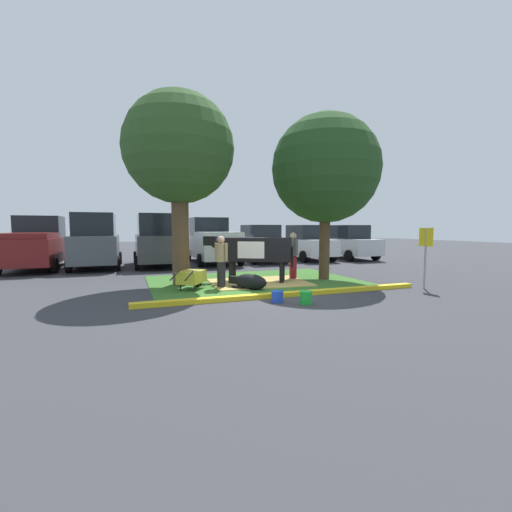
# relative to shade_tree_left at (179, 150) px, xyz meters

# --- Properties ---
(ground_plane) EXTENTS (80.00, 80.00, 0.00)m
(ground_plane) POSITION_rel_shade_tree_left_xyz_m (2.20, -2.59, -4.35)
(ground_plane) COLOR #38383D
(grass_island) EXTENTS (7.12, 5.15, 0.02)m
(grass_island) POSITION_rel_shade_tree_left_xyz_m (2.53, -0.20, -4.34)
(grass_island) COLOR #386B28
(grass_island) RESTS_ON ground
(curb_yellow) EXTENTS (8.32, 0.24, 0.12)m
(curb_yellow) POSITION_rel_shade_tree_left_xyz_m (2.53, -2.93, -4.29)
(curb_yellow) COLOR yellow
(curb_yellow) RESTS_ON ground
(hay_bedding) EXTENTS (3.35, 2.61, 0.04)m
(hay_bedding) POSITION_rel_shade_tree_left_xyz_m (2.52, -0.56, -4.32)
(hay_bedding) COLOR tan
(hay_bedding) RESTS_ON ground
(shade_tree_left) EXTENTS (3.52, 3.52, 6.17)m
(shade_tree_left) POSITION_rel_shade_tree_left_xyz_m (0.00, 0.00, 0.00)
(shade_tree_left) COLOR brown
(shade_tree_left) RESTS_ON ground
(shade_tree_right) EXTENTS (3.84, 3.84, 5.89)m
(shade_tree_right) POSITION_rel_shade_tree_left_xyz_m (5.06, -0.54, -0.39)
(shade_tree_right) COLOR #4C3823
(shade_tree_right) RESTS_ON ground
(cow_holstein) EXTENTS (2.88, 1.91, 1.58)m
(cow_holstein) POSITION_rel_shade_tree_left_xyz_m (2.43, -0.31, -3.22)
(cow_holstein) COLOR black
(cow_holstein) RESTS_ON ground
(calf_lying) EXTENTS (1.08, 1.22, 0.48)m
(calf_lying) POSITION_rel_shade_tree_left_xyz_m (1.81, -1.59, -4.11)
(calf_lying) COLOR black
(calf_lying) RESTS_ON ground
(person_handler) EXTENTS (0.34, 0.47, 1.62)m
(person_handler) POSITION_rel_shade_tree_left_xyz_m (1.08, -1.06, -3.48)
(person_handler) COLOR black
(person_handler) RESTS_ON ground
(person_visitor_near) EXTENTS (0.34, 0.53, 1.70)m
(person_visitor_near) POSITION_rel_shade_tree_left_xyz_m (3.97, -0.21, -3.43)
(person_visitor_near) COLOR maroon
(person_visitor_near) RESTS_ON ground
(wheelbarrow) EXTENTS (1.21, 1.48, 0.63)m
(wheelbarrow) POSITION_rel_shade_tree_left_xyz_m (0.17, -1.02, -3.96)
(wheelbarrow) COLOR gold
(wheelbarrow) RESTS_ON ground
(parking_sign) EXTENTS (0.12, 0.44, 1.87)m
(parking_sign) POSITION_rel_shade_tree_left_xyz_m (6.89, -3.34, -3.02)
(parking_sign) COLOR #99999E
(parking_sign) RESTS_ON ground
(bucket_blue) EXTENTS (0.32, 0.32, 0.29)m
(bucket_blue) POSITION_rel_shade_tree_left_xyz_m (1.89, -3.50, -4.19)
(bucket_blue) COLOR blue
(bucket_blue) RESTS_ON ground
(bucket_green) EXTENTS (0.32, 0.32, 0.32)m
(bucket_green) POSITION_rel_shade_tree_left_xyz_m (2.47, -3.93, -4.18)
(bucket_green) COLOR green
(bucket_green) RESTS_ON ground
(pickup_truck_maroon) EXTENTS (2.23, 5.40, 2.42)m
(pickup_truck_maroon) POSITION_rel_shade_tree_left_xyz_m (-5.49, 6.71, -3.23)
(pickup_truck_maroon) COLOR maroon
(pickup_truck_maroon) RESTS_ON ground
(suv_black) EXTENTS (2.13, 4.60, 2.52)m
(suv_black) POSITION_rel_shade_tree_left_xyz_m (-3.00, 6.21, -3.08)
(suv_black) COLOR #4C5156
(suv_black) RESTS_ON ground
(suv_dark_grey) EXTENTS (2.13, 4.60, 2.52)m
(suv_dark_grey) POSITION_rel_shade_tree_left_xyz_m (-0.30, 6.06, -3.08)
(suv_dark_grey) COLOR #3D3D42
(suv_dark_grey) RESTS_ON ground
(pickup_truck_black) EXTENTS (2.23, 5.40, 2.42)m
(pickup_truck_black) POSITION_rel_shade_tree_left_xyz_m (2.60, 6.68, -3.23)
(pickup_truck_black) COLOR silver
(pickup_truck_black) RESTS_ON ground
(sedan_red) EXTENTS (2.03, 4.40, 2.02)m
(sedan_red) POSITION_rel_shade_tree_left_xyz_m (5.24, 6.40, -3.36)
(sedan_red) COLOR silver
(sedan_red) RESTS_ON ground
(hatchback_white) EXTENTS (2.03, 4.40, 2.02)m
(hatchback_white) POSITION_rel_shade_tree_left_xyz_m (8.11, 6.43, -3.36)
(hatchback_white) COLOR silver
(hatchback_white) RESTS_ON ground
(sedan_silver) EXTENTS (2.03, 4.40, 2.02)m
(sedan_silver) POSITION_rel_shade_tree_left_xyz_m (10.75, 6.06, -3.36)
(sedan_silver) COLOR silver
(sedan_silver) RESTS_ON ground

